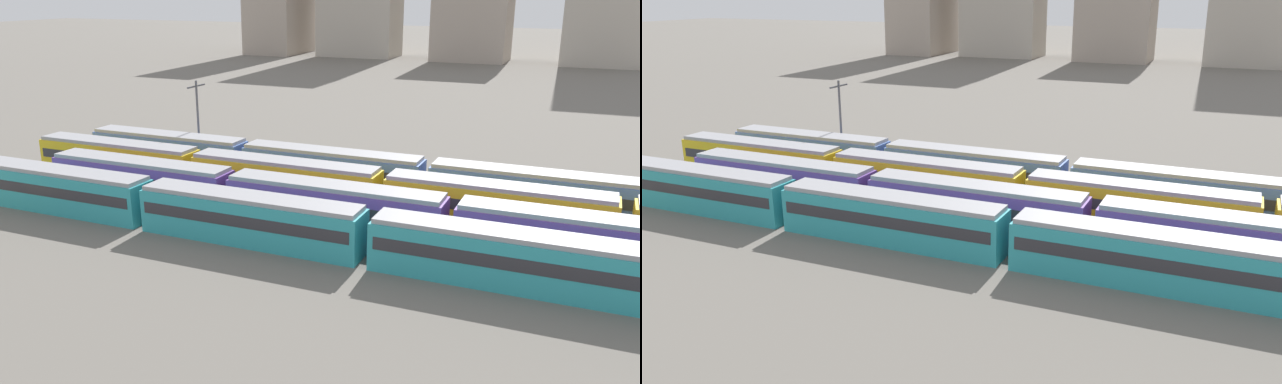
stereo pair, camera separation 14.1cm
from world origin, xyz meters
TOP-DOWN VIEW (x-y plane):
  - ground_plane at (0.00, 7.80)m, footprint 600.00×600.00m
  - train_track_0 at (34.13, 0.00)m, footprint 93.60×3.06m
  - train_track_2 at (22.37, 10.40)m, footprint 74.70×3.06m
  - catenary_pole_1 at (-1.68, 18.70)m, footprint 0.24×3.20m
  - distant_building_2 at (4.78, 139.64)m, footprint 19.43×15.10m

SIDE VIEW (x-z plane):
  - ground_plane at x=0.00m, z-range 0.00..0.00m
  - train_track_0 at x=34.13m, z-range 0.03..3.78m
  - train_track_2 at x=22.37m, z-range 0.03..3.78m
  - catenary_pole_1 at x=-1.68m, z-range 0.53..9.61m
  - distant_building_2 at x=4.78m, z-range 0.00..30.96m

